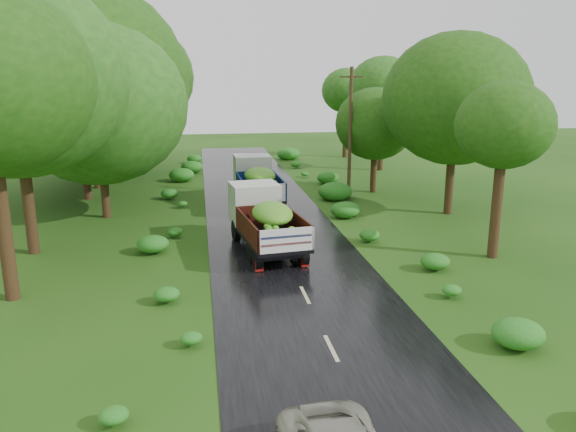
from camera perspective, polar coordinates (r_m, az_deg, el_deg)
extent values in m
plane|color=#18400D|center=(16.39, 4.41, -13.29)|extent=(120.00, 120.00, 0.00)
cube|color=black|center=(20.85, 1.23, -7.01)|extent=(6.50, 80.00, 0.02)
cube|color=#BFB78C|center=(16.38, 4.42, -13.22)|extent=(0.12, 1.60, 0.00)
cube|color=#BFB78C|center=(19.93, 1.74, -8.01)|extent=(0.12, 1.60, 0.00)
cube|color=#BFB78C|center=(23.63, -0.07, -4.38)|extent=(0.12, 1.60, 0.00)
cube|color=#BFB78C|center=(27.41, -1.37, -1.75)|extent=(0.12, 1.60, 0.00)
cube|color=#BFB78C|center=(31.24, -2.36, 0.25)|extent=(0.12, 1.60, 0.00)
cube|color=#BFB78C|center=(35.12, -3.12, 1.80)|extent=(0.12, 1.60, 0.00)
cube|color=#BFB78C|center=(39.01, -3.74, 3.05)|extent=(0.12, 1.60, 0.00)
cube|color=#BFB78C|center=(42.93, -4.24, 4.07)|extent=(0.12, 1.60, 0.00)
cube|color=#BFB78C|center=(46.86, -4.66, 4.92)|extent=(0.12, 1.60, 0.00)
cube|color=#BFB78C|center=(50.80, -5.02, 5.63)|extent=(0.12, 1.60, 0.00)
cube|color=#BFB78C|center=(54.75, -5.33, 6.25)|extent=(0.12, 1.60, 0.00)
cube|color=black|center=(24.52, -2.21, -2.19)|extent=(2.39, 5.69, 0.27)
cylinder|color=black|center=(26.24, -5.30, -1.47)|extent=(0.40, 1.01, 0.98)
cylinder|color=black|center=(26.66, -1.30, -1.16)|extent=(0.40, 1.01, 0.98)
cylinder|color=black|center=(23.19, -3.72, -3.56)|extent=(0.40, 1.01, 0.98)
cylinder|color=black|center=(23.66, 0.78, -3.17)|extent=(0.40, 1.01, 0.98)
cylinder|color=black|center=(22.26, -3.14, -4.32)|extent=(0.40, 1.01, 0.98)
cylinder|color=black|center=(22.75, 1.53, -3.89)|extent=(0.40, 1.01, 0.98)
cube|color=maroon|center=(22.02, -2.93, -5.12)|extent=(0.34, 0.08, 0.44)
cube|color=maroon|center=(22.52, 1.79, -4.67)|extent=(0.34, 0.08, 0.44)
cube|color=silver|center=(26.32, -3.42, 1.34)|extent=(2.38, 2.13, 1.86)
cube|color=black|center=(23.51, -1.60, -2.37)|extent=(2.78, 4.47, 0.16)
cube|color=#41130B|center=(23.11, -4.21, -1.29)|extent=(0.62, 4.18, 0.93)
cube|color=#41130B|center=(23.65, 0.94, -0.89)|extent=(0.62, 4.18, 0.93)
cube|color=#41130B|center=(25.29, -2.81, 0.10)|extent=(2.24, 0.37, 0.93)
cube|color=silver|center=(21.44, -0.18, -2.49)|extent=(2.24, 0.37, 0.93)
ellipsoid|color=#3E8918|center=(23.21, -1.61, 0.30)|extent=(2.33, 3.75, 0.98)
cube|color=black|center=(33.05, -3.11, 2.13)|extent=(1.91, 5.69, 0.28)
cylinder|color=black|center=(34.96, -5.14, 2.51)|extent=(0.31, 1.01, 1.00)
cylinder|color=black|center=(35.20, -2.00, 2.64)|extent=(0.31, 1.01, 1.00)
cylinder|color=black|center=(31.73, -4.52, 1.32)|extent=(0.31, 1.01, 1.00)
cylinder|color=black|center=(31.99, -1.07, 1.47)|extent=(0.31, 1.01, 1.00)
cylinder|color=black|center=(30.74, -4.30, 0.90)|extent=(0.31, 1.01, 1.00)
cylinder|color=black|center=(31.01, -0.74, 1.06)|extent=(0.31, 1.01, 1.00)
cube|color=maroon|center=(30.46, -4.22, 0.35)|extent=(0.34, 0.05, 0.45)
cube|color=maroon|center=(30.74, -0.63, 0.52)|extent=(0.34, 0.05, 0.45)
cube|color=silver|center=(35.04, -3.64, 4.63)|extent=(2.27, 1.97, 1.90)
cube|color=black|center=(31.99, -2.85, 2.13)|extent=(2.44, 4.37, 0.16)
cube|color=navy|center=(31.75, -4.85, 3.03)|extent=(0.22, 4.30, 0.95)
cube|color=navy|center=(32.05, -0.90, 3.18)|extent=(0.22, 4.30, 0.95)
cube|color=navy|center=(33.93, -3.37, 3.78)|extent=(2.30, 0.16, 0.95)
cube|color=silver|center=(29.83, -2.29, 2.34)|extent=(2.30, 0.16, 0.95)
ellipsoid|color=#3E8918|center=(31.77, -2.88, 4.16)|extent=(2.05, 3.67, 1.00)
cylinder|color=#382616|center=(34.87, 6.33, 8.28)|extent=(0.26, 0.26, 8.00)
cube|color=#382616|center=(34.68, 6.48, 13.87)|extent=(1.39, 0.41, 0.10)
cylinder|color=black|center=(25.99, -25.32, 5.55)|extent=(0.48, 0.48, 8.51)
ellipsoid|color=#1A470D|center=(25.77, -26.09, 12.66)|extent=(4.28, 4.28, 3.86)
cylinder|color=black|center=(31.43, -18.39, 5.95)|extent=(0.44, 0.44, 6.87)
ellipsoid|color=#1A470D|center=(31.20, -18.76, 10.70)|extent=(4.31, 4.31, 3.88)
cylinder|color=black|center=(36.50, -20.17, 8.01)|extent=(0.48, 0.48, 8.31)
ellipsoid|color=#1A470D|center=(36.34, -20.60, 12.96)|extent=(5.08, 5.08, 4.58)
cylinder|color=black|center=(40.01, -19.17, 8.09)|extent=(0.46, 0.46, 7.66)
ellipsoid|color=#1A470D|center=(39.84, -19.52, 12.25)|extent=(3.29, 3.29, 2.96)
cylinder|color=black|center=(44.63, -17.93, 8.53)|extent=(0.46, 0.46, 7.32)
ellipsoid|color=#1A470D|center=(44.47, -18.20, 12.09)|extent=(5.00, 5.00, 4.50)
cylinder|color=black|center=(50.00, -15.34, 9.82)|extent=(0.48, 0.48, 8.31)
ellipsoid|color=#1A470D|center=(49.89, -15.58, 13.43)|extent=(4.53, 4.53, 4.07)
cylinder|color=black|center=(24.72, 20.62, 3.08)|extent=(0.43, 0.43, 6.34)
ellipsoid|color=#1D5114|center=(24.41, 21.11, 8.63)|extent=(2.81, 2.81, 2.53)
cylinder|color=black|center=(31.94, 16.31, 6.47)|extent=(0.45, 0.45, 7.14)
ellipsoid|color=#1D5114|center=(31.71, 16.66, 11.33)|extent=(3.95, 3.95, 3.55)
cylinder|color=black|center=(37.08, 8.75, 6.27)|extent=(0.40, 0.40, 5.07)
ellipsoid|color=#1D5114|center=(36.86, 8.86, 9.24)|extent=(3.21, 3.21, 2.89)
cylinder|color=black|center=(45.84, 9.49, 9.17)|extent=(0.46, 0.46, 7.35)
ellipsoid|color=#1D5114|center=(45.69, 9.63, 12.66)|extent=(3.34, 3.34, 3.00)
cylinder|color=black|center=(52.84, 5.87, 9.71)|extent=(0.45, 0.45, 6.94)
ellipsoid|color=#1D5114|center=(52.70, 5.95, 12.56)|extent=(3.01, 3.01, 2.71)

